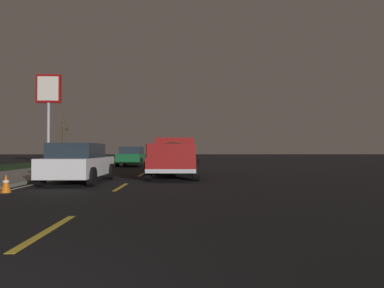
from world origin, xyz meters
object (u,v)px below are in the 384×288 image
object	(u,v)px
sedan_white	(79,163)
sedan_green	(132,156)
pickup_truck	(175,156)
traffic_cone_near	(6,184)
sedan_tan	(181,155)
gas_price_sign	(49,97)
bare_tree_far	(64,140)

from	to	relation	value
sedan_white	sedan_green	bearing A→B (deg)	-0.27
pickup_truck	sedan_green	world-z (taller)	pickup_truck
traffic_cone_near	sedan_tan	bearing A→B (deg)	-10.54
sedan_tan	sedan_green	xyz separation A→B (m)	(-9.79, 3.85, 0.00)
gas_price_sign	bare_tree_far	world-z (taller)	gas_price_sign
sedan_green	sedan_tan	bearing A→B (deg)	-21.49
sedan_green	gas_price_sign	bearing A→B (deg)	96.48
sedan_white	bare_tree_far	xyz separation A→B (m)	(21.74, 8.12, 1.47)
sedan_tan	sedan_green	distance (m)	10.52
sedan_tan	gas_price_sign	xyz separation A→B (m)	(-10.51, 10.24, 4.59)
sedan_tan	sedan_white	xyz separation A→B (m)	(-23.63, 3.92, 0.00)
sedan_white	bare_tree_far	bearing A→B (deg)	20.47
bare_tree_far	traffic_cone_near	size ratio (longest dim) A/B	8.56
sedan_tan	bare_tree_far	xyz separation A→B (m)	(-1.89, 12.04, 1.47)
gas_price_sign	traffic_cone_near	world-z (taller)	gas_price_sign
bare_tree_far	gas_price_sign	bearing A→B (deg)	-168.22
bare_tree_far	sedan_white	bearing A→B (deg)	-159.53
sedan_tan	traffic_cone_near	distance (m)	27.48
sedan_white	traffic_cone_near	bearing A→B (deg)	161.91
sedan_green	sedan_white	xyz separation A→B (m)	(-13.85, 0.07, 0.00)
sedan_tan	bare_tree_far	bearing A→B (deg)	98.94
traffic_cone_near	pickup_truck	bearing A→B (deg)	-39.01
sedan_tan	gas_price_sign	world-z (taller)	gas_price_sign
sedan_white	sedan_tan	bearing A→B (deg)	-9.42
pickup_truck	gas_price_sign	bearing A→B (deg)	43.50
gas_price_sign	pickup_truck	bearing A→B (deg)	-136.50
pickup_truck	sedan_white	world-z (taller)	pickup_truck
pickup_truck	traffic_cone_near	distance (m)	7.67
sedan_green	bare_tree_far	xyz separation A→B (m)	(7.89, 8.18, 1.47)
gas_price_sign	traffic_cone_near	xyz separation A→B (m)	(-16.50, -5.22, -5.09)
sedan_tan	sedan_green	world-z (taller)	same
sedan_tan	bare_tree_far	world-z (taller)	bare_tree_far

